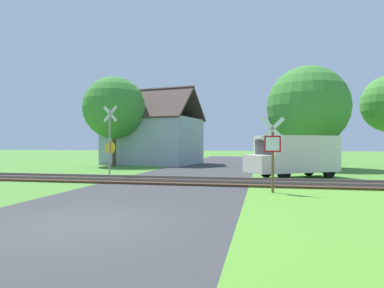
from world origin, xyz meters
name	(u,v)px	position (x,y,z in m)	size (l,w,h in m)	color
ground_plane	(85,224)	(0.00, 0.00, 0.00)	(160.00, 160.00, 0.00)	#4C8433
road_asphalt	(121,208)	(0.00, 2.00, 0.00)	(6.73, 80.00, 0.01)	#38383A
rail_track	(177,181)	(0.00, 8.52, 0.06)	(60.00, 2.60, 0.22)	#422D1E
stop_sign_near	(273,149)	(4.30, 5.87, 1.63)	(0.87, 0.18, 2.80)	brown
crossing_sign_far	(110,139)	(-4.14, 10.07, 2.07)	(0.87, 0.20, 3.86)	#9E9EA5
house	(153,139)	(-5.67, 22.24, 2.22)	(8.81, 7.52, 6.81)	#99A3B7
tree_right	(308,107)	(7.18, 19.05, 4.51)	(5.92, 5.92, 7.47)	#513823
tree_left	(114,108)	(-7.96, 18.98, 4.75)	(5.05, 5.05, 7.29)	#513823
mail_truck	(295,155)	(5.59, 11.72, 1.24)	(5.11, 4.24, 2.24)	silver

